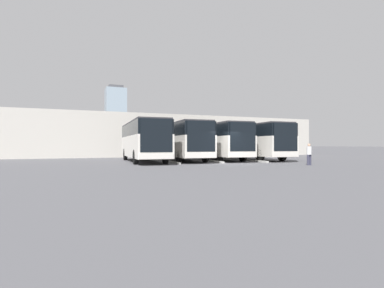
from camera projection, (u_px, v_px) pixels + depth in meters
ground_plane at (229, 164)px, 23.05m from camera, size 600.00×600.00×0.00m
bus_0 at (251, 141)px, 29.92m from camera, size 3.18×11.29×3.42m
curb_divider_0 at (245, 160)px, 27.70m from camera, size 0.65×7.57×0.15m
bus_1 at (215, 141)px, 29.24m from camera, size 3.18×11.29×3.42m
curb_divider_1 at (206, 160)px, 27.02m from camera, size 0.65×7.57×0.15m
bus_2 at (180, 140)px, 27.89m from camera, size 3.18×11.29×3.42m
curb_divider_2 at (167, 161)px, 25.67m from camera, size 0.65×7.57×0.15m
bus_3 at (143, 140)px, 25.98m from camera, size 3.18×11.29×3.42m
pedestrian at (309, 154)px, 21.51m from camera, size 0.38×0.37×1.56m
station_building at (157, 136)px, 42.43m from camera, size 44.42×14.32×5.35m
office_tower at (116, 117)px, 249.51m from camera, size 16.39×16.39×51.05m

